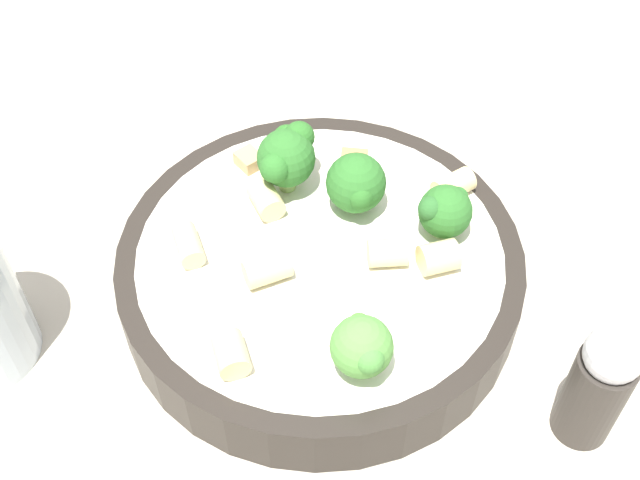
{
  "coord_description": "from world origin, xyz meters",
  "views": [
    {
      "loc": [
        0.22,
        -0.21,
        0.39
      ],
      "look_at": [
        0.0,
        0.0,
        0.05
      ],
      "focal_mm": 45.0,
      "sensor_mm": 36.0,
      "label": 1
    }
  ],
  "objects_px": {
    "rigatoni_5": "(231,354)",
    "pepper_shaker": "(599,384)",
    "broccoli_floret_2": "(445,211)",
    "rigatoni_0": "(453,185)",
    "broccoli_floret_3": "(356,183)",
    "chicken_chunk_0": "(249,160)",
    "broccoli_floret_0": "(362,347)",
    "pasta_bowl": "(320,269)",
    "rigatoni_4": "(267,269)",
    "chicken_chunk_1": "(353,165)",
    "rigatoni_2": "(387,253)",
    "rigatoni_3": "(260,203)",
    "rigatoni_6": "(438,257)",
    "rigatoni_1": "(188,245)",
    "broccoli_floret_1": "(287,155)"
  },
  "relations": [
    {
      "from": "broccoli_floret_3",
      "to": "chicken_chunk_0",
      "type": "relative_size",
      "value": 2.42
    },
    {
      "from": "rigatoni_2",
      "to": "rigatoni_6",
      "type": "xyz_separation_m",
      "value": [
        0.02,
        0.02,
        0.0
      ]
    },
    {
      "from": "rigatoni_4",
      "to": "chicken_chunk_1",
      "type": "height_order",
      "value": "rigatoni_4"
    },
    {
      "from": "rigatoni_5",
      "to": "pepper_shaker",
      "type": "relative_size",
      "value": 0.26
    },
    {
      "from": "broccoli_floret_2",
      "to": "pasta_bowl",
      "type": "bearing_deg",
      "value": -122.29
    },
    {
      "from": "pasta_bowl",
      "to": "chicken_chunk_1",
      "type": "relative_size",
      "value": 11.88
    },
    {
      "from": "pasta_bowl",
      "to": "rigatoni_2",
      "type": "relative_size",
      "value": 10.78
    },
    {
      "from": "broccoli_floret_2",
      "to": "rigatoni_2",
      "type": "relative_size",
      "value": 1.56
    },
    {
      "from": "chicken_chunk_1",
      "to": "rigatoni_6",
      "type": "bearing_deg",
      "value": -13.36
    },
    {
      "from": "broccoli_floret_2",
      "to": "pepper_shaker",
      "type": "bearing_deg",
      "value": -10.9
    },
    {
      "from": "broccoli_floret_1",
      "to": "chicken_chunk_1",
      "type": "bearing_deg",
      "value": 62.89
    },
    {
      "from": "broccoli_floret_2",
      "to": "rigatoni_0",
      "type": "relative_size",
      "value": 1.4
    },
    {
      "from": "rigatoni_0",
      "to": "rigatoni_1",
      "type": "bearing_deg",
      "value": -116.95
    },
    {
      "from": "chicken_chunk_0",
      "to": "chicken_chunk_1",
      "type": "relative_size",
      "value": 0.8
    },
    {
      "from": "pasta_bowl",
      "to": "chicken_chunk_0",
      "type": "height_order",
      "value": "chicken_chunk_0"
    },
    {
      "from": "rigatoni_3",
      "to": "rigatoni_5",
      "type": "height_order",
      "value": "same"
    },
    {
      "from": "rigatoni_0",
      "to": "pasta_bowl",
      "type": "bearing_deg",
      "value": -104.2
    },
    {
      "from": "broccoli_floret_3",
      "to": "rigatoni_2",
      "type": "distance_m",
      "value": 0.05
    },
    {
      "from": "rigatoni_4",
      "to": "chicken_chunk_1",
      "type": "xyz_separation_m",
      "value": [
        -0.03,
        0.1,
        -0.0
      ]
    },
    {
      "from": "pasta_bowl",
      "to": "rigatoni_3",
      "type": "bearing_deg",
      "value": -174.14
    },
    {
      "from": "broccoli_floret_3",
      "to": "rigatoni_1",
      "type": "bearing_deg",
      "value": -113.2
    },
    {
      "from": "broccoli_floret_0",
      "to": "rigatoni_1",
      "type": "relative_size",
      "value": 1.39
    },
    {
      "from": "rigatoni_0",
      "to": "rigatoni_6",
      "type": "distance_m",
      "value": 0.06
    },
    {
      "from": "broccoli_floret_1",
      "to": "broccoli_floret_3",
      "type": "bearing_deg",
      "value": 21.89
    },
    {
      "from": "pasta_bowl",
      "to": "broccoli_floret_1",
      "type": "bearing_deg",
      "value": 156.73
    },
    {
      "from": "broccoli_floret_2",
      "to": "rigatoni_0",
      "type": "bearing_deg",
      "value": 119.18
    },
    {
      "from": "rigatoni_0",
      "to": "chicken_chunk_0",
      "type": "distance_m",
      "value": 0.13
    },
    {
      "from": "broccoli_floret_0",
      "to": "pepper_shaker",
      "type": "bearing_deg",
      "value": 40.83
    },
    {
      "from": "rigatoni_1",
      "to": "rigatoni_5",
      "type": "bearing_deg",
      "value": -21.87
    },
    {
      "from": "chicken_chunk_0",
      "to": "pepper_shaker",
      "type": "distance_m",
      "value": 0.25
    },
    {
      "from": "pasta_bowl",
      "to": "rigatoni_0",
      "type": "height_order",
      "value": "rigatoni_0"
    },
    {
      "from": "broccoli_floret_2",
      "to": "rigatoni_5",
      "type": "relative_size",
      "value": 1.56
    },
    {
      "from": "broccoli_floret_3",
      "to": "rigatoni_2",
      "type": "bearing_deg",
      "value": -21.99
    },
    {
      "from": "chicken_chunk_0",
      "to": "rigatoni_6",
      "type": "bearing_deg",
      "value": 9.26
    },
    {
      "from": "broccoli_floret_3",
      "to": "rigatoni_3",
      "type": "xyz_separation_m",
      "value": [
        -0.04,
        -0.04,
        -0.01
      ]
    },
    {
      "from": "rigatoni_3",
      "to": "chicken_chunk_1",
      "type": "distance_m",
      "value": 0.07
    },
    {
      "from": "broccoli_floret_0",
      "to": "chicken_chunk_1",
      "type": "bearing_deg",
      "value": 136.21
    },
    {
      "from": "broccoli_floret_1",
      "to": "rigatoni_3",
      "type": "relative_size",
      "value": 1.92
    },
    {
      "from": "rigatoni_6",
      "to": "chicken_chunk_1",
      "type": "distance_m",
      "value": 0.09
    },
    {
      "from": "pasta_bowl",
      "to": "chicken_chunk_0",
      "type": "xyz_separation_m",
      "value": [
        -0.08,
        0.02,
        0.02
      ]
    },
    {
      "from": "rigatoni_3",
      "to": "rigatoni_4",
      "type": "xyz_separation_m",
      "value": [
        0.04,
        -0.03,
        -0.0
      ]
    },
    {
      "from": "rigatoni_1",
      "to": "rigatoni_5",
      "type": "height_order",
      "value": "rigatoni_5"
    },
    {
      "from": "broccoli_floret_2",
      "to": "chicken_chunk_1",
      "type": "bearing_deg",
      "value": -179.09
    },
    {
      "from": "rigatoni_3",
      "to": "broccoli_floret_0",
      "type": "bearing_deg",
      "value": -16.51
    },
    {
      "from": "rigatoni_5",
      "to": "chicken_chunk_1",
      "type": "height_order",
      "value": "rigatoni_5"
    },
    {
      "from": "broccoli_floret_0",
      "to": "rigatoni_1",
      "type": "xyz_separation_m",
      "value": [
        -0.12,
        -0.02,
        -0.01
      ]
    },
    {
      "from": "rigatoni_5",
      "to": "rigatoni_1",
      "type": "bearing_deg",
      "value": 158.13
    },
    {
      "from": "broccoli_floret_0",
      "to": "rigatoni_0",
      "type": "xyz_separation_m",
      "value": [
        -0.05,
        0.13,
        -0.01
      ]
    },
    {
      "from": "broccoli_floret_2",
      "to": "broccoli_floret_1",
      "type": "bearing_deg",
      "value": -156.81
    },
    {
      "from": "chicken_chunk_0",
      "to": "rigatoni_3",
      "type": "bearing_deg",
      "value": -31.4
    }
  ]
}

